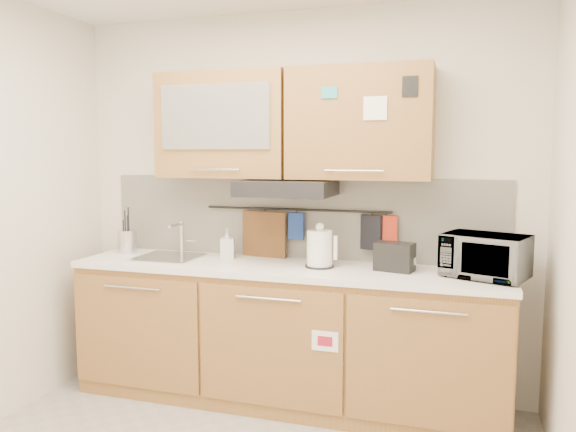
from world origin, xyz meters
The scene contains 17 objects.
wall_back centered at (0.00, 1.50, 1.30)m, with size 3.20×3.20×0.00m, color silver.
base_cabinet centered at (0.00, 1.19, 0.41)m, with size 2.80×0.64×0.88m.
countertop centered at (0.00, 1.19, 0.90)m, with size 2.82×0.62×0.04m, color white.
backsplash centered at (0.00, 1.49, 1.20)m, with size 2.80×0.02×0.56m, color silver.
upper_cabinets centered at (0.00, 1.32, 1.83)m, with size 1.82×0.37×0.70m.
range_hood centered at (0.00, 1.25, 1.42)m, with size 0.60×0.46×0.10m, color black.
sink centered at (-0.85, 1.21, 0.92)m, with size 0.42×0.40×0.26m.
utensil_rail centered at (0.00, 1.45, 1.26)m, with size 0.02×0.02×1.30m, color black.
utensil_crock centered at (-1.23, 1.28, 1.01)m, with size 0.17×0.17×0.34m.
kettle centered at (0.23, 1.20, 1.03)m, with size 0.21×0.18×0.29m.
toaster centered at (0.70, 1.23, 1.01)m, with size 0.26×0.19×0.18m.
microwave centered at (1.23, 1.20, 1.05)m, with size 0.46×0.31×0.26m, color #999999.
soap_bottle centered at (-0.46, 1.32, 1.02)m, with size 0.09×0.10×0.21m, color #999999.
cutting_board centered at (-0.23, 1.44, 1.04)m, with size 0.33×0.02×0.41m, color brown.
oven_mitt centered at (0.01, 1.44, 1.15)m, with size 0.11×0.03×0.18m, color navy.
dark_pouch centered at (0.53, 1.44, 1.12)m, with size 0.15×0.04×0.23m, color black.
pot_holder centered at (0.62, 1.44, 1.15)m, with size 0.15×0.02×0.18m, color red.
Camera 1 is at (1.09, -2.23, 1.65)m, focal length 35.00 mm.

